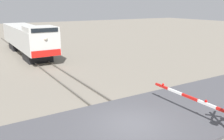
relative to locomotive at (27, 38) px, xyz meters
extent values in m
plane|color=gray|center=(0.00, -21.91, -2.05)|extent=(160.00, 160.00, 0.00)
cube|color=#59544C|center=(-0.72, -21.91, -1.98)|extent=(0.08, 80.00, 0.15)
cube|color=#59544C|center=(0.72, -21.91, -1.98)|extent=(0.08, 80.00, 0.15)
cube|color=#47474C|center=(0.00, -21.91, -1.98)|extent=(36.00, 6.35, 0.16)
cube|color=black|center=(0.00, -4.08, -1.53)|extent=(2.59, 3.20, 1.05)
cube|color=black|center=(0.00, 4.52, -1.53)|extent=(2.59, 3.20, 1.05)
cube|color=silver|center=(0.00, 0.22, 0.17)|extent=(3.04, 15.64, 2.36)
cube|color=silver|center=(0.00, -6.06, 1.60)|extent=(2.98, 3.06, 0.49)
cube|color=black|center=(0.00, -7.62, 1.60)|extent=(2.59, 0.06, 0.39)
cube|color=red|center=(0.00, -7.63, -0.65)|extent=(2.89, 0.08, 0.64)
sphere|color=#F2EACC|center=(0.00, -7.64, 0.82)|extent=(0.36, 0.36, 0.36)
cube|color=white|center=(3.31, -23.71, -0.92)|extent=(0.10, 1.10, 0.14)
cube|color=red|center=(3.31, -22.61, -0.92)|extent=(0.10, 1.10, 0.14)
cube|color=white|center=(3.31, -21.51, -0.92)|extent=(0.10, 1.10, 0.14)
cube|color=red|center=(3.31, -20.41, -0.92)|extent=(0.10, 1.10, 0.14)
sphere|color=red|center=(3.31, -23.63, -0.78)|extent=(0.14, 0.14, 0.14)
sphere|color=red|center=(3.31, -20.50, -0.78)|extent=(0.14, 0.14, 0.14)
camera|label=1|loc=(-6.77, -31.00, 3.91)|focal=39.23mm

